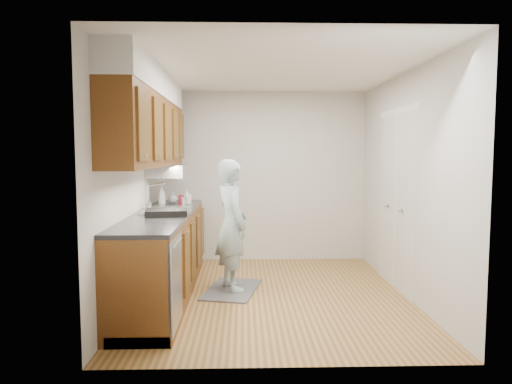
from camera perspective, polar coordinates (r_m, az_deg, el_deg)
The scene contains 16 objects.
floor at distance 5.27m, azimuth 1.91°, elevation -12.74°, with size 3.50×3.50×0.00m, color #A5743E.
ceiling at distance 5.11m, azimuth 2.00°, elevation 15.09°, with size 3.50×3.50×0.00m, color white.
wall_left at distance 5.16m, azimuth -14.90°, elevation 0.89°, with size 0.02×3.50×2.50m, color beige.
wall_right at distance 5.34m, azimuth 18.23°, elevation 0.94°, with size 0.02×3.50×2.50m, color beige.
wall_back at distance 6.78m, azimuth 1.04°, elevation 1.95°, with size 3.00×0.02×2.50m, color beige.
counter at distance 5.21m, azimuth -11.48°, elevation -7.47°, with size 0.64×2.80×1.30m.
upper_cabinets at distance 5.17m, azimuth -13.12°, elevation 8.68°, with size 0.47×2.80×1.21m.
closet_door at distance 5.64m, azimuth 17.03°, elevation -1.14°, with size 0.02×1.22×2.05m, color white.
floor_mat at distance 5.44m, azimuth -3.02°, elevation -12.07°, with size 0.54×0.92×0.02m, color slate.
person at distance 5.26m, azimuth -3.06°, elevation -3.03°, with size 0.60×0.40×1.71m, color #96B2B7.
soap_bottle_a at distance 5.90m, azimuth -11.67°, elevation -0.42°, with size 0.09×0.09×0.24m, color silver.
soap_bottle_b at distance 5.97m, azimuth -8.65°, elevation -0.57°, with size 0.08×0.09×0.19m, color silver.
soap_bottle_c at distance 6.12m, azimuth -10.40°, elevation -0.63°, with size 0.12×0.12×0.15m, color silver.
soda_can at distance 5.84m, azimuth -9.32°, elevation -1.00°, with size 0.07×0.07×0.13m, color #A81C2C.
steel_can at distance 5.71m, azimuth -8.98°, elevation -1.21°, with size 0.06×0.06×0.11m, color #A5A5AA.
dish_rack at distance 4.88m, azimuth -11.17°, elevation -2.53°, with size 0.42×0.36×0.07m, color black.
Camera 1 is at (-0.31, -5.01, 1.59)m, focal length 32.00 mm.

